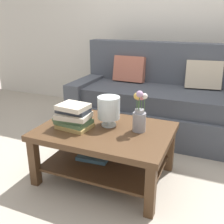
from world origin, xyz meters
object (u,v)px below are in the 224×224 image
flower_pitcher (139,114)px  glass_hurricane_vase (109,108)px  couch (162,103)px  book_stack_main (74,116)px  coffee_table (105,142)px

flower_pitcher → glass_hurricane_vase: bearing=178.0°
couch → flower_pitcher: size_ratio=6.08×
book_stack_main → glass_hurricane_vase: (0.26, 0.15, 0.06)m
book_stack_main → glass_hurricane_vase: size_ratio=1.24×
coffee_table → flower_pitcher: (0.28, 0.07, 0.28)m
couch → glass_hurricane_vase: (-0.22, -1.11, 0.26)m
coffee_table → flower_pitcher: flower_pitcher is taller
book_stack_main → flower_pitcher: bearing=15.0°
couch → coffee_table: couch is taller
coffee_table → glass_hurricane_vase: glass_hurricane_vase is taller
glass_hurricane_vase → flower_pitcher: (0.28, -0.01, -0.01)m
couch → book_stack_main: bearing=-110.8°
couch → glass_hurricane_vase: bearing=-101.3°
couch → book_stack_main: 1.36m
couch → coffee_table: bearing=-100.6°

